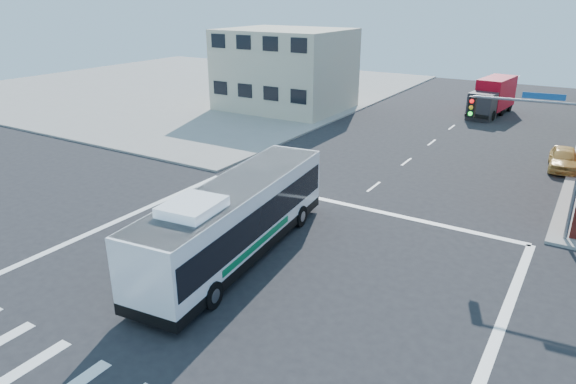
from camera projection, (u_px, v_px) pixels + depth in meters
The scene contains 7 objects.
ground at pixel (252, 279), 21.47m from camera, with size 120.00×120.00×0.00m, color black.
sidewalk_nw at pixel (188, 86), 66.38m from camera, with size 50.00×50.00×0.15m, color gray.
building_west at pixel (285, 70), 52.19m from camera, with size 12.06×10.06×8.00m.
signal_mast_ne at pixel (543, 137), 23.68m from camera, with size 7.91×1.13×8.07m.
transit_bus at pixel (237, 218), 22.79m from camera, with size 4.14×13.04×3.79m.
box_truck at pixel (492, 97), 50.40m from camera, with size 3.17×8.06×3.53m.
parked_car at pixel (564, 158), 34.81m from camera, with size 1.77×4.41×1.50m, color #DEAF54.
Camera 1 is at (11.08, -15.17, 11.12)m, focal length 32.00 mm.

